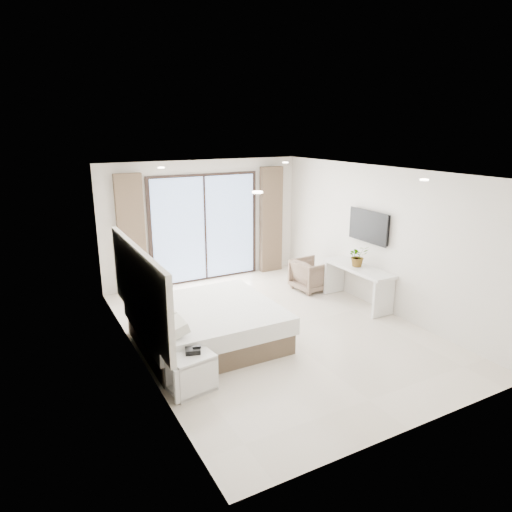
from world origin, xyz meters
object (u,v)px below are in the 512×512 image
object	(u,v)px
armchair	(311,273)
console_desk	(358,277)
nightstand	(191,372)
bed	(206,325)

from	to	relation	value
armchair	console_desk	bearing A→B (deg)	-169.29
nightstand	console_desk	world-z (taller)	console_desk
armchair	bed	bearing A→B (deg)	108.43
nightstand	console_desk	size ratio (longest dim) A/B	0.39
bed	console_desk	size ratio (longest dim) A/B	1.35
console_desk	armchair	size ratio (longest dim) A/B	2.20
bed	console_desk	distance (m)	3.28
armchair	nightstand	bearing A→B (deg)	118.86
bed	armchair	xyz separation A→B (m)	(2.95, 1.29, 0.05)
console_desk	armchair	bearing A→B (deg)	105.90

